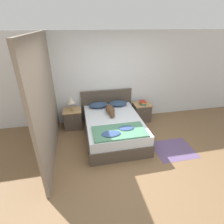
% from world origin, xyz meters
% --- Properties ---
extents(ground_plane, '(16.00, 16.00, 0.00)m').
position_xyz_m(ground_plane, '(0.00, 0.00, 0.00)').
color(ground_plane, brown).
extents(wall_back, '(9.00, 0.06, 2.55)m').
position_xyz_m(wall_back, '(0.00, 2.13, 1.27)').
color(wall_back, silver).
rests_on(wall_back, ground_plane).
extents(wall_side_left, '(0.06, 3.10, 2.55)m').
position_xyz_m(wall_side_left, '(-1.53, 1.05, 1.27)').
color(wall_side_left, gray).
rests_on(wall_side_left, ground_plane).
extents(bed, '(1.43, 1.94, 0.54)m').
position_xyz_m(bed, '(-0.05, 1.07, 0.27)').
color(bed, '#4C4238').
rests_on(bed, ground_plane).
extents(headboard, '(1.51, 0.06, 0.97)m').
position_xyz_m(headboard, '(-0.05, 2.06, 0.50)').
color(headboard, '#4C4238').
rests_on(headboard, ground_plane).
extents(nightstand_left, '(0.50, 0.44, 0.55)m').
position_xyz_m(nightstand_left, '(-1.08, 1.78, 0.28)').
color(nightstand_left, '#4C4238').
rests_on(nightstand_left, ground_plane).
extents(nightstand_right, '(0.50, 0.44, 0.55)m').
position_xyz_m(nightstand_right, '(0.98, 1.78, 0.28)').
color(nightstand_right, '#4C4238').
rests_on(nightstand_right, ground_plane).
extents(pillow_left, '(0.54, 0.33, 0.15)m').
position_xyz_m(pillow_left, '(-0.34, 1.82, 0.62)').
color(pillow_left, navy).
rests_on(pillow_left, bed).
extents(pillow_right, '(0.54, 0.33, 0.15)m').
position_xyz_m(pillow_right, '(0.23, 1.82, 0.62)').
color(pillow_right, navy).
rests_on(pillow_right, bed).
extents(quilt, '(1.17, 0.62, 0.07)m').
position_xyz_m(quilt, '(-0.06, 0.45, 0.57)').
color(quilt, '#4C8466').
rests_on(quilt, bed).
extents(dog, '(0.23, 0.70, 0.19)m').
position_xyz_m(dog, '(-0.07, 1.41, 0.63)').
color(dog, brown).
rests_on(dog, bed).
extents(book_stack, '(0.18, 0.24, 0.09)m').
position_xyz_m(book_stack, '(0.98, 1.76, 0.60)').
color(book_stack, '#285689').
rests_on(book_stack, nightstand_right).
extents(table_lamp, '(0.23, 0.23, 0.38)m').
position_xyz_m(table_lamp, '(-1.08, 1.76, 0.84)').
color(table_lamp, '#9E7A4C').
rests_on(table_lamp, nightstand_left).
extents(rug, '(0.92, 0.79, 0.00)m').
position_xyz_m(rug, '(1.25, 0.27, 0.00)').
color(rug, '#604C75').
rests_on(rug, ground_plane).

